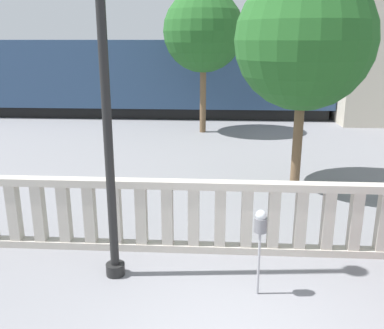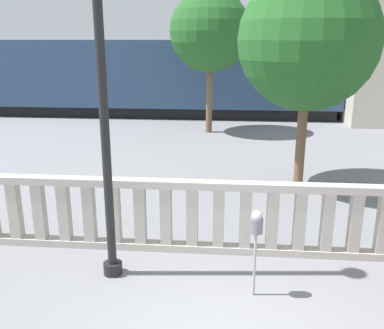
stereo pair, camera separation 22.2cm
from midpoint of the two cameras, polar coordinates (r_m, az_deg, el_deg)
name	(u,v)px [view 2 (the right image)]	position (r m, az deg, el deg)	size (l,w,h in m)	color
balustrade	(232,218)	(7.85, 6.16, -7.12)	(15.65, 0.24, 1.38)	#BCB5A8
lamppost	(99,39)	(6.53, -11.25, 16.12)	(0.37, 0.37, 6.77)	black
parking_meter	(256,227)	(6.45, 9.56, -8.26)	(0.19, 0.19, 1.40)	#99999E
train_near	(124,76)	(22.51, -8.82, 11.55)	(21.87, 2.80, 4.37)	black
train_far	(293,67)	(34.98, 13.56, 12.58)	(27.43, 2.65, 3.93)	black
tree_left	(308,41)	(11.20, 15.81, 15.61)	(3.44, 3.44, 5.50)	brown
tree_right	(210,32)	(17.87, 2.77, 17.27)	(3.24, 3.24, 5.72)	brown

